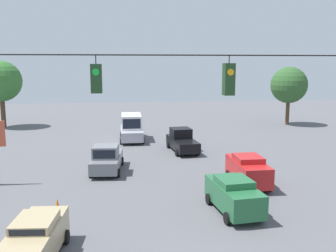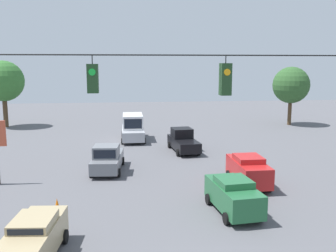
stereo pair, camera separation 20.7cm
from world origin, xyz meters
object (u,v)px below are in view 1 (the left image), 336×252
at_px(traffic_cone_third, 57,205).
at_px(tree_horizon_right, 289,85).
at_px(traffic_cone_second, 49,227).
at_px(sedan_red_oncoming_far, 248,170).
at_px(sedan_tan_parked_shoulder, 36,238).
at_px(tree_horizon_left, 1,81).
at_px(pickup_truck_black_oncoming_deep, 182,141).
at_px(overhead_signal_span, 227,147).
at_px(pickup_truck_grey_withflow_far, 107,159).
at_px(box_truck_silver_withflow_deep, 131,127).
at_px(sedan_green_crossing_near, 234,195).

height_order(traffic_cone_third, tree_horizon_right, tree_horizon_right).
relative_size(traffic_cone_second, tree_horizon_right, 0.09).
bearing_deg(traffic_cone_second, sedan_red_oncoming_far, -153.21).
xyz_separation_m(sedan_red_oncoming_far, tree_horizon_right, (-14.04, -24.32, 4.30)).
xyz_separation_m(sedan_tan_parked_shoulder, tree_horizon_left, (11.58, -35.53, 4.98)).
distance_m(pickup_truck_black_oncoming_deep, tree_horizon_right, 22.18).
relative_size(overhead_signal_span, tree_horizon_right, 3.02).
height_order(pickup_truck_grey_withflow_far, tree_horizon_left, tree_horizon_left).
relative_size(box_truck_silver_withflow_deep, tree_horizon_right, 0.79).
bearing_deg(pickup_truck_black_oncoming_deep, pickup_truck_grey_withflow_far, 41.36).
relative_size(sedan_red_oncoming_far, box_truck_silver_withflow_deep, 0.73).
xyz_separation_m(box_truck_silver_withflow_deep, tree_horizon_left, (16.31, -10.58, 4.59)).
bearing_deg(tree_horizon_right, box_truck_silver_withflow_deep, 20.17).
distance_m(sedan_red_oncoming_far, sedan_green_crossing_near, 5.09).
distance_m(sedan_tan_parked_shoulder, traffic_cone_second, 2.49).
xyz_separation_m(sedan_red_oncoming_far, pickup_truck_black_oncoming_deep, (2.77, -10.53, -0.08)).
distance_m(sedan_green_crossing_near, tree_horizon_right, 33.45).
distance_m(tree_horizon_left, tree_horizon_right, 37.79).
xyz_separation_m(sedan_tan_parked_shoulder, tree_horizon_right, (-26.10, -32.80, 4.38)).
height_order(sedan_red_oncoming_far, pickup_truck_black_oncoming_deep, pickup_truck_black_oncoming_deep).
bearing_deg(box_truck_silver_withflow_deep, tree_horizon_right, -159.83).
bearing_deg(box_truck_silver_withflow_deep, tree_horizon_left, -32.96).
bearing_deg(sedan_tan_parked_shoulder, pickup_truck_black_oncoming_deep, -116.06).
bearing_deg(overhead_signal_span, pickup_truck_grey_withflow_far, -75.30).
distance_m(pickup_truck_grey_withflow_far, tree_horizon_left, 27.01).
distance_m(pickup_truck_grey_withflow_far, traffic_cone_second, 10.88).
relative_size(box_truck_silver_withflow_deep, sedan_tan_parked_shoulder, 1.34).
bearing_deg(sedan_red_oncoming_far, tree_horizon_left, -48.83).
distance_m(sedan_red_oncoming_far, traffic_cone_second, 13.48).
distance_m(sedan_red_oncoming_far, pickup_truck_black_oncoming_deep, 10.88).
xyz_separation_m(pickup_truck_grey_withflow_far, sedan_green_crossing_near, (-7.21, 9.01, 0.04)).
bearing_deg(traffic_cone_third, sedan_tan_parked_shoulder, 90.13).
relative_size(box_truck_silver_withflow_deep, traffic_cone_third, 8.33).
height_order(sedan_tan_parked_shoulder, pickup_truck_black_oncoming_deep, pickup_truck_black_oncoming_deep).
bearing_deg(overhead_signal_span, sedan_green_crossing_near, -109.48).
height_order(sedan_green_crossing_near, traffic_cone_second, sedan_green_crossing_near).
bearing_deg(sedan_red_oncoming_far, sedan_tan_parked_shoulder, 35.12).
xyz_separation_m(box_truck_silver_withflow_deep, traffic_cone_third, (4.74, 19.61, -1.00)).
distance_m(pickup_truck_grey_withflow_far, pickup_truck_black_oncoming_deep, 9.10).
xyz_separation_m(pickup_truck_grey_withflow_far, tree_horizon_left, (14.05, -22.53, 4.99)).
xyz_separation_m(sedan_red_oncoming_far, pickup_truck_grey_withflow_far, (9.59, -4.52, -0.08)).
bearing_deg(tree_horizon_right, pickup_truck_grey_withflow_far, 39.96).
bearing_deg(box_truck_silver_withflow_deep, sedan_green_crossing_near, 103.29).
height_order(pickup_truck_grey_withflow_far, box_truck_silver_withflow_deep, box_truck_silver_withflow_deep).
xyz_separation_m(pickup_truck_grey_withflow_far, sedan_tan_parked_shoulder, (2.47, 13.00, 0.00)).
distance_m(sedan_red_oncoming_far, tree_horizon_left, 36.26).
xyz_separation_m(overhead_signal_span, box_truck_silver_withflow_deep, (2.17, -28.83, -4.14)).
relative_size(pickup_truck_grey_withflow_far, traffic_cone_second, 7.20).
relative_size(box_truck_silver_withflow_deep, sedan_green_crossing_near, 1.35).
bearing_deg(box_truck_silver_withflow_deep, pickup_truck_black_oncoming_deep, 127.55).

